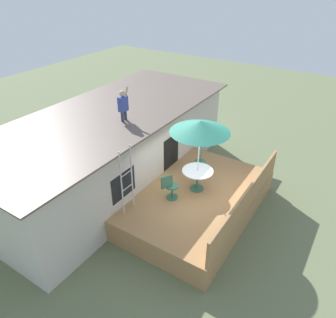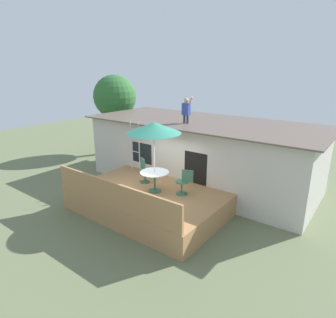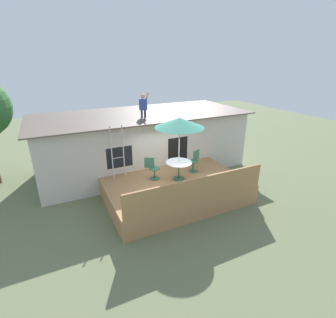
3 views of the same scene
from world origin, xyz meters
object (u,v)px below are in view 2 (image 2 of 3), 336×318
person_figure (186,109)px  backyard_tree (115,97)px  patio_umbrella (154,128)px  patio_chair_right (184,182)px  step_ladder (135,146)px  patio_table (155,176)px  patio_chair_left (144,171)px

person_figure → backyard_tree: 6.89m
patio_umbrella → person_figure: bearing=99.4°
patio_umbrella → patio_chair_right: size_ratio=2.76×
backyard_tree → person_figure: bearing=-17.6°
patio_chair_right → step_ladder: bearing=-38.0°
patio_table → patio_chair_left: (-0.94, 0.48, -0.13)m
person_figure → patio_chair_right: (1.42, -2.23, -2.23)m
step_ladder → backyard_tree: bearing=144.5°
step_ladder → patio_chair_right: bearing=-15.1°
patio_chair_left → patio_chair_right: same height
patio_umbrella → patio_chair_left: (-0.94, 0.48, -1.89)m
person_figure → backyard_tree: size_ratio=0.23×
person_figure → patio_table: bearing=-80.6°
step_ladder → person_figure: 2.70m
patio_chair_left → backyard_tree: 7.72m
patio_umbrella → step_ladder: 2.76m
patio_table → step_ladder: 2.52m
patio_umbrella → patio_table: bearing=-90.0°
patio_table → patio_chair_right: patio_chair_right is taller
patio_table → patio_umbrella: bearing=90.0°
step_ladder → patio_table: bearing=-30.6°
patio_umbrella → backyard_tree: bearing=145.9°
person_figure → patio_umbrella: bearing=-80.6°
patio_umbrella → patio_chair_right: patio_umbrella is taller
step_ladder → patio_chair_right: step_ladder is taller
step_ladder → backyard_tree: 6.19m
patio_chair_left → patio_chair_right: (1.92, -0.07, 0.00)m
patio_table → patio_chair_left: patio_chair_left is taller
patio_chair_right → backyard_tree: 9.34m
patio_umbrella → patio_chair_right: (0.99, 0.42, -1.89)m
patio_table → person_figure: bearing=99.4°
patio_chair_right → backyard_tree: (-7.99, 4.32, 2.19)m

